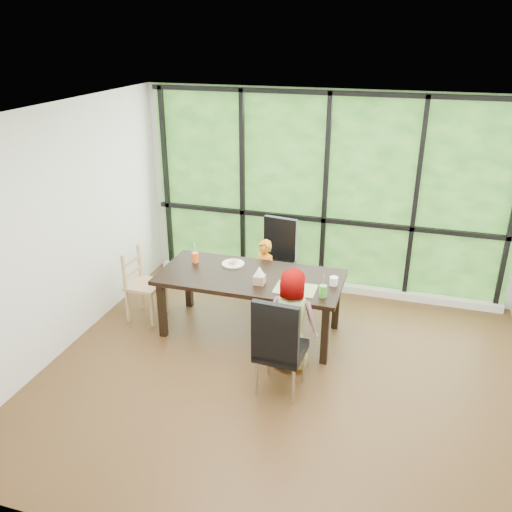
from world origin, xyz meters
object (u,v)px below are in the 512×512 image
object	(u,v)px
chair_window_leather	(274,261)
dining_table	(250,304)
child_toddler	(264,276)
chair_interior_leather	(281,344)
tissue_box	(259,280)
white_mug	(334,281)
child_older	(292,320)
chair_end_beech	(146,285)
green_cup	(323,291)
plate_far	(233,264)
orange_cup	(195,257)
plate_near	(292,289)

from	to	relation	value
chair_window_leather	dining_table	bearing A→B (deg)	-84.27
child_toddler	chair_interior_leather	bearing A→B (deg)	-44.48
tissue_box	white_mug	bearing A→B (deg)	14.56
child_toddler	child_older	xyz separation A→B (m)	(0.63, -1.13, 0.09)
dining_table	chair_end_beech	world-z (taller)	chair_end_beech
chair_window_leather	green_cup	world-z (taller)	chair_window_leather
plate_far	orange_cup	world-z (taller)	orange_cup
dining_table	green_cup	distance (m)	1.04
dining_table	tissue_box	world-z (taller)	tissue_box
orange_cup	child_older	bearing A→B (deg)	-27.23
chair_window_leather	plate_near	distance (m)	1.28
dining_table	chair_interior_leather	distance (m)	1.17
chair_window_leather	orange_cup	bearing A→B (deg)	-127.31
chair_end_beech	chair_interior_leather	bearing A→B (deg)	-112.91
green_cup	white_mug	xyz separation A→B (m)	(0.06, 0.31, -0.02)
chair_window_leather	chair_interior_leather	bearing A→B (deg)	-65.08
chair_end_beech	child_toddler	size ratio (longest dim) A/B	0.94
green_cup	tissue_box	world-z (taller)	green_cup
plate_near	orange_cup	world-z (taller)	orange_cup
child_older	white_mug	bearing A→B (deg)	-117.99
chair_end_beech	tissue_box	xyz separation A→B (m)	(1.51, -0.13, 0.35)
chair_window_leather	white_mug	bearing A→B (deg)	-36.66
child_older	white_mug	size ratio (longest dim) A/B	11.89
plate_far	white_mug	distance (m)	1.27
chair_end_beech	plate_far	size ratio (longest dim) A/B	3.30
plate_near	chair_end_beech	bearing A→B (deg)	175.16
dining_table	green_cup	xyz separation A→B (m)	(0.90, -0.27, 0.44)
chair_window_leather	plate_far	size ratio (longest dim) A/B	3.96
chair_interior_leather	white_mug	world-z (taller)	chair_interior_leather
chair_interior_leather	child_older	bearing A→B (deg)	-87.57
chair_end_beech	plate_near	world-z (taller)	chair_end_beech
child_older	green_cup	distance (m)	0.45
chair_interior_leather	orange_cup	distance (m)	1.81
green_cup	white_mug	distance (m)	0.32
chair_window_leather	chair_interior_leather	size ratio (longest dim) A/B	1.00
chair_interior_leather	white_mug	distance (m)	1.10
chair_end_beech	white_mug	bearing A→B (deg)	-85.72
child_older	plate_near	distance (m)	0.40
dining_table	child_older	bearing A→B (deg)	-40.93
plate_far	green_cup	world-z (taller)	green_cup
chair_interior_leather	chair_end_beech	xyz separation A→B (m)	(-1.97, 0.94, -0.09)
plate_near	orange_cup	bearing A→B (deg)	164.22
chair_window_leather	orange_cup	xyz separation A→B (m)	(-0.79, -0.78, 0.27)
child_toddler	plate_near	world-z (taller)	child_toddler
dining_table	white_mug	size ratio (longest dim) A/B	22.17
tissue_box	chair_end_beech	bearing A→B (deg)	174.96
tissue_box	child_older	bearing A→B (deg)	-38.52
dining_table	green_cup	world-z (taller)	green_cup
child_toddler	plate_far	distance (m)	0.53
chair_interior_leather	child_older	world-z (taller)	child_older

